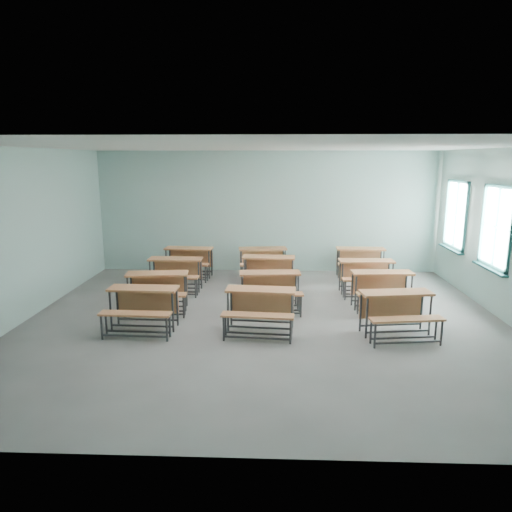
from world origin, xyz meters
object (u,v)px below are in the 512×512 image
at_px(desk_unit_r3c1, 263,258).
at_px(desk_unit_r3c2, 361,258).
at_px(desk_unit_r1c0, 157,286).
at_px(desk_unit_r2c2, 367,272).
at_px(desk_unit_r0c1, 260,304).
at_px(desk_unit_r3c0, 188,258).
at_px(desk_unit_r1c1, 270,285).
at_px(desk_unit_r2c0, 175,270).
at_px(desk_unit_r2c1, 268,268).
at_px(desk_unit_r0c2, 398,308).
at_px(desk_unit_r0c0, 142,303).
at_px(desk_unit_r1c2, 383,285).

relative_size(desk_unit_r3c1, desk_unit_r3c2, 1.06).
distance_m(desk_unit_r1c0, desk_unit_r3c2, 5.31).
relative_size(desk_unit_r2c2, desk_unit_r3c2, 1.00).
height_order(desk_unit_r0c1, desk_unit_r2c2, same).
height_order(desk_unit_r3c0, desk_unit_r3c1, same).
xyz_separation_m(desk_unit_r1c0, desk_unit_r1c1, (2.25, 0.15, 0.00)).
bearing_deg(desk_unit_r2c0, desk_unit_r2c1, 8.53).
bearing_deg(desk_unit_r0c2, desk_unit_r3c2, 80.81).
distance_m(desk_unit_r1c0, desk_unit_r3c0, 2.64).
bearing_deg(desk_unit_r0c0, desk_unit_r3c0, 89.97).
height_order(desk_unit_r1c0, desk_unit_r1c1, same).
height_order(desk_unit_r1c0, desk_unit_r2c1, same).
bearing_deg(desk_unit_r3c1, desk_unit_r0c2, -65.31).
relative_size(desk_unit_r0c1, desk_unit_r1c1, 1.00).
bearing_deg(desk_unit_r0c1, desk_unit_r3c0, 122.50).
xyz_separation_m(desk_unit_r1c0, desk_unit_r3c0, (0.13, 2.64, 0.00)).
relative_size(desk_unit_r0c0, desk_unit_r1c1, 0.97).
height_order(desk_unit_r0c0, desk_unit_r3c2, same).
relative_size(desk_unit_r2c0, desk_unit_r3c1, 0.94).
distance_m(desk_unit_r0c2, desk_unit_r1c2, 1.42).
xyz_separation_m(desk_unit_r2c2, desk_unit_r3c2, (0.13, 1.42, 0.00)).
distance_m(desk_unit_r0c2, desk_unit_r3c2, 3.91).
distance_m(desk_unit_r1c0, desk_unit_r2c0, 1.37).
relative_size(desk_unit_r1c1, desk_unit_r3c0, 1.01).
distance_m(desk_unit_r0c2, desk_unit_r1c1, 2.55).
xyz_separation_m(desk_unit_r2c1, desk_unit_r2c2, (2.21, -0.32, 0.00)).
xyz_separation_m(desk_unit_r2c2, desk_unit_r3c1, (-2.36, 1.35, 0.00)).
xyz_separation_m(desk_unit_r0c1, desk_unit_r3c2, (2.45, 3.82, 0.00)).
height_order(desk_unit_r1c0, desk_unit_r2c0, same).
distance_m(desk_unit_r0c2, desk_unit_r2c0, 5.05).
height_order(desk_unit_r1c1, desk_unit_r3c2, same).
height_order(desk_unit_r2c0, desk_unit_r3c1, same).
bearing_deg(desk_unit_r2c1, desk_unit_r3c0, 157.69).
bearing_deg(desk_unit_r3c0, desk_unit_r3c2, 5.93).
xyz_separation_m(desk_unit_r1c2, desk_unit_r3c2, (0.02, 2.50, 0.00)).
relative_size(desk_unit_r1c1, desk_unit_r3c1, 0.98).
height_order(desk_unit_r1c0, desk_unit_r3c0, same).
bearing_deg(desk_unit_r1c2, desk_unit_r2c1, 146.16).
bearing_deg(desk_unit_r3c2, desk_unit_r2c0, -161.11).
xyz_separation_m(desk_unit_r1c1, desk_unit_r2c1, (-0.05, 1.50, 0.00)).
bearing_deg(desk_unit_r1c2, desk_unit_r2c2, 92.78).
relative_size(desk_unit_r0c0, desk_unit_r3c0, 0.98).
bearing_deg(desk_unit_r3c2, desk_unit_r0c2, -89.79).
xyz_separation_m(desk_unit_r0c1, desk_unit_r2c1, (0.11, 2.72, 0.00)).
relative_size(desk_unit_r1c2, desk_unit_r3c1, 0.96).
xyz_separation_m(desk_unit_r1c0, desk_unit_r3c1, (2.05, 2.68, 0.00)).
distance_m(desk_unit_r1c1, desk_unit_r2c1, 1.50).
height_order(desk_unit_r0c2, desk_unit_r1c1, same).
bearing_deg(desk_unit_r2c0, desk_unit_r0c1, -49.36).
bearing_deg(desk_unit_r3c2, desk_unit_r3c0, -176.79).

